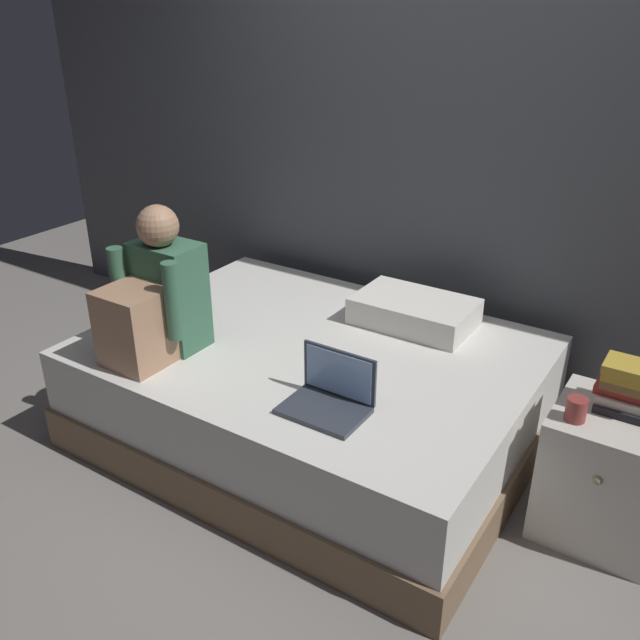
# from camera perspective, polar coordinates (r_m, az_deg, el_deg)

# --- Properties ---
(ground_plane) EXTENTS (8.00, 8.00, 0.00)m
(ground_plane) POSITION_cam_1_polar(r_m,az_deg,el_deg) (3.03, -0.63, -13.66)
(ground_plane) COLOR gray
(wall_back) EXTENTS (5.60, 0.10, 2.70)m
(wall_back) POSITION_cam_1_polar(r_m,az_deg,el_deg) (3.46, 10.76, 15.72)
(wall_back) COLOR #4C4F54
(wall_back) RESTS_ON ground_plane
(bed) EXTENTS (2.00, 1.50, 0.50)m
(bed) POSITION_cam_1_polar(r_m,az_deg,el_deg) (3.18, -0.66, -6.10)
(bed) COLOR #7A6047
(bed) RESTS_ON ground_plane
(nightstand) EXTENTS (0.44, 0.46, 0.54)m
(nightstand) POSITION_cam_1_polar(r_m,az_deg,el_deg) (2.88, 23.10, -11.90)
(nightstand) COLOR beige
(nightstand) RESTS_ON ground_plane
(person_sitting) EXTENTS (0.39, 0.44, 0.66)m
(person_sitting) POSITION_cam_1_polar(r_m,az_deg,el_deg) (2.98, -13.84, 1.70)
(person_sitting) COLOR #38664C
(person_sitting) RESTS_ON bed
(laptop) EXTENTS (0.32, 0.23, 0.22)m
(laptop) POSITION_cam_1_polar(r_m,az_deg,el_deg) (2.58, 0.84, -6.44)
(laptop) COLOR #333842
(laptop) RESTS_ON bed
(pillow) EXTENTS (0.56, 0.36, 0.13)m
(pillow) POSITION_cam_1_polar(r_m,az_deg,el_deg) (3.26, 8.02, 0.74)
(pillow) COLOR silver
(pillow) RESTS_ON bed
(book_stack) EXTENTS (0.24, 0.17, 0.20)m
(book_stack) POSITION_cam_1_polar(r_m,az_deg,el_deg) (2.72, 24.89, -5.30)
(book_stack) COLOR black
(book_stack) RESTS_ON nightstand
(mug) EXTENTS (0.08, 0.08, 0.09)m
(mug) POSITION_cam_1_polar(r_m,az_deg,el_deg) (2.62, 20.97, -7.11)
(mug) COLOR #933833
(mug) RESTS_ON nightstand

